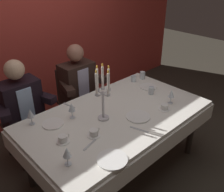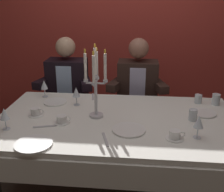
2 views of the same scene
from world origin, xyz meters
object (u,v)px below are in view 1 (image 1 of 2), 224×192
object	(u,v)px
wine_glass_2	(30,114)
coffee_cup_0	(94,133)
dinner_plate_0	(53,124)
candelabra	(103,94)
dinner_plate_3	(148,87)
wine_glass_1	(67,153)
wine_glass_3	(72,108)
seated_diner_0	(21,103)
coffee_cup_1	(164,107)
dining_table	(117,123)
wine_glass_0	(171,94)
water_tumbler_0	(142,75)
water_tumbler_1	(133,79)
dinner_plate_1	(138,117)
dinner_plate_2	(112,159)
coffee_cup_2	(63,139)
seated_diner_1	(77,83)
water_tumbler_2	(151,90)

from	to	relation	value
wine_glass_2	coffee_cup_0	distance (m)	0.63
dinner_plate_0	wine_glass_2	world-z (taller)	wine_glass_2
candelabra	dinner_plate_3	size ratio (longest dim) A/B	2.80
wine_glass_1	wine_glass_2	distance (m)	0.69
candelabra	wine_glass_1	size ratio (longest dim) A/B	3.56
wine_glass_3	seated_diner_0	distance (m)	0.69
coffee_cup_1	dining_table	bearing A→B (deg)	146.05
candelabra	dinner_plate_0	distance (m)	0.56
wine_glass_0	water_tumbler_0	bearing A→B (deg)	66.66
candelabra	wine_glass_3	xyz separation A→B (m)	(-0.21, 0.23, -0.16)
dinner_plate_0	water_tumbler_0	bearing A→B (deg)	3.93
wine_glass_1	water_tumbler_1	bearing A→B (deg)	24.16
wine_glass_2	water_tumbler_0	size ratio (longest dim) A/B	1.69
coffee_cup_1	seated_diner_0	size ratio (longest dim) A/B	0.11
dinner_plate_1	wine_glass_3	xyz separation A→B (m)	(-0.48, 0.45, 0.11)
dinner_plate_1	water_tumbler_0	size ratio (longest dim) A/B	2.48
wine_glass_0	seated_diner_0	bearing A→B (deg)	136.19
wine_glass_1	coffee_cup_0	bearing A→B (deg)	20.57
dinner_plate_2	dinner_plate_0	bearing A→B (deg)	95.72
dinner_plate_0	coffee_cup_1	bearing A→B (deg)	-29.62
dinner_plate_2	coffee_cup_1	bearing A→B (deg)	10.80
wine_glass_0	water_tumbler_1	size ratio (longest dim) A/B	2.09
candelabra	wine_glass_0	distance (m)	0.80
dining_table	wine_glass_1	world-z (taller)	wine_glass_1
dining_table	dinner_plate_1	distance (m)	0.25
wine_glass_2	coffee_cup_2	distance (m)	0.44
candelabra	coffee_cup_0	size ratio (longest dim) A/B	4.42
water_tumbler_0	seated_diner_1	size ratio (longest dim) A/B	0.08
dinner_plate_0	water_tumbler_0	xyz separation A→B (m)	(1.42, 0.10, 0.04)
dinner_plate_2	coffee_cup_0	bearing A→B (deg)	74.14
wine_glass_1	coffee_cup_2	xyz separation A→B (m)	(0.13, 0.26, -0.09)
wine_glass_3	coffee_cup_2	bearing A→B (deg)	-138.07
dinner_plate_1	dinner_plate_3	bearing A→B (deg)	31.05
coffee_cup_1	coffee_cup_2	size ratio (longest dim) A/B	1.00
coffee_cup_2	wine_glass_2	bearing A→B (deg)	98.65
wine_glass_2	water_tumbler_1	world-z (taller)	wine_glass_2
dinner_plate_3	wine_glass_0	bearing A→B (deg)	-106.99
candelabra	wine_glass_3	distance (m)	0.35
water_tumbler_1	coffee_cup_1	xyz separation A→B (m)	(-0.28, -0.69, -0.01)
dinner_plate_2	seated_diner_0	size ratio (longest dim) A/B	0.20
dinner_plate_3	water_tumbler_1	bearing A→B (deg)	90.10
dining_table	coffee_cup_1	size ratio (longest dim) A/B	14.70
dinner_plate_0	wine_glass_0	bearing A→B (deg)	-25.02
wine_glass_2	dining_table	bearing A→B (deg)	-30.82
water_tumbler_2	seated_diner_0	world-z (taller)	seated_diner_0
dinner_plate_2	water_tumbler_0	world-z (taller)	water_tumbler_0
water_tumbler_0	dinner_plate_2	bearing A→B (deg)	-148.09
dinner_plate_3	seated_diner_1	bearing A→B (deg)	127.13
dining_table	water_tumbler_2	world-z (taller)	water_tumbler_2
wine_glass_0	seated_diner_0	xyz separation A→B (m)	(-1.19, 1.14, -0.12)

